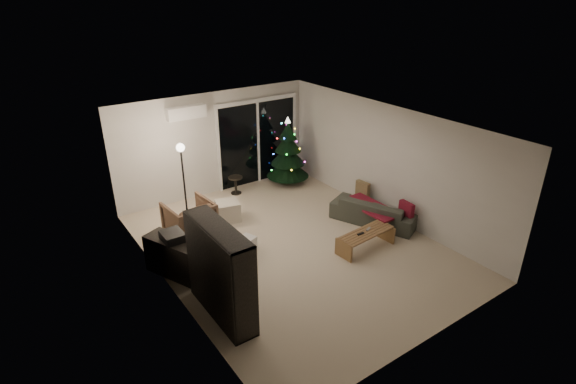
# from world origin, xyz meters

# --- Properties ---
(room) EXTENTS (6.50, 7.51, 2.60)m
(room) POSITION_xyz_m (0.46, 1.49, 1.02)
(room) COLOR beige
(room) RESTS_ON ground
(bookshelf) EXTENTS (0.49, 1.57, 1.55)m
(bookshelf) POSITION_xyz_m (-2.25, -1.00, 0.77)
(bookshelf) COLOR black
(bookshelf) RESTS_ON floor
(media_cabinet) EXTENTS (0.83, 1.20, 0.70)m
(media_cabinet) POSITION_xyz_m (-2.25, 0.43, 0.35)
(media_cabinet) COLOR black
(media_cabinet) RESTS_ON floor
(stereo) EXTENTS (0.36, 0.42, 0.15)m
(stereo) POSITION_xyz_m (-2.25, 0.43, 0.78)
(stereo) COLOR black
(stereo) RESTS_ON media_cabinet
(armchair) EXTENTS (0.93, 0.95, 0.81)m
(armchair) POSITION_xyz_m (-1.51, 1.48, 0.40)
(armchair) COLOR brown
(armchair) RESTS_ON floor
(ottoman) EXTENTS (0.58, 0.58, 0.43)m
(ottoman) POSITION_xyz_m (-0.52, 1.73, 0.22)
(ottoman) COLOR beige
(ottoman) RESTS_ON floor
(cardboard_box_a) EXTENTS (0.49, 0.40, 0.31)m
(cardboard_box_a) POSITION_xyz_m (-1.19, 0.31, 0.16)
(cardboard_box_a) COLOR silver
(cardboard_box_a) RESTS_ON floor
(cardboard_box_b) EXTENTS (0.46, 0.40, 0.27)m
(cardboard_box_b) POSITION_xyz_m (-0.84, 0.40, 0.13)
(cardboard_box_b) COLOR silver
(cardboard_box_b) RESTS_ON floor
(side_table) EXTENTS (0.38, 0.38, 0.44)m
(side_table) POSITION_xyz_m (0.30, 2.85, 0.22)
(side_table) COLOR black
(side_table) RESTS_ON floor
(floor_lamp) EXTENTS (0.27, 0.27, 1.72)m
(floor_lamp) POSITION_xyz_m (-1.26, 2.23, 0.86)
(floor_lamp) COLOR black
(floor_lamp) RESTS_ON floor
(sofa) EXTENTS (1.39, 1.98, 0.54)m
(sofa) POSITION_xyz_m (2.05, -0.19, 0.27)
(sofa) COLOR #31342C
(sofa) RESTS_ON floor
(sofa_throw) EXTENTS (0.58, 1.33, 0.04)m
(sofa_throw) POSITION_xyz_m (1.95, -0.19, 0.39)
(sofa_throw) COLOR maroon
(sofa_throw) RESTS_ON sofa
(cushion_a) EXTENTS (0.14, 0.36, 0.35)m
(cushion_a) POSITION_xyz_m (2.30, 0.46, 0.49)
(cushion_a) COLOR #897956
(cushion_a) RESTS_ON sofa
(cushion_b) EXTENTS (0.13, 0.36, 0.35)m
(cushion_b) POSITION_xyz_m (2.30, -0.84, 0.49)
(cushion_b) COLOR maroon
(cushion_b) RESTS_ON sofa
(coffee_table) EXTENTS (1.23, 0.51, 0.38)m
(coffee_table) POSITION_xyz_m (1.12, -0.90, 0.19)
(coffee_table) COLOR olive
(coffee_table) RESTS_ON floor
(remote_a) EXTENTS (0.15, 0.05, 0.02)m
(remote_a) POSITION_xyz_m (0.97, -0.90, 0.39)
(remote_a) COLOR black
(remote_a) RESTS_ON coffee_table
(remote_b) EXTENTS (0.15, 0.09, 0.02)m
(remote_b) POSITION_xyz_m (1.22, -0.85, 0.39)
(remote_b) COLOR slate
(remote_b) RESTS_ON coffee_table
(christmas_tree) EXTENTS (1.41, 1.41, 1.78)m
(christmas_tree) POSITION_xyz_m (1.74, 2.66, 0.89)
(christmas_tree) COLOR black
(christmas_tree) RESTS_ON floor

